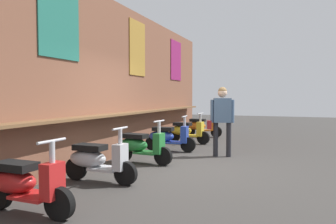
{
  "coord_description": "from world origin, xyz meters",
  "views": [
    {
      "loc": [
        -6.39,
        -2.09,
        1.49
      ],
      "look_at": [
        2.15,
        1.23,
        1.04
      ],
      "focal_mm": 34.67,
      "sensor_mm": 36.0,
      "label": 1
    }
  ],
  "objects": [
    {
      "name": "scooter_green",
      "position": [
        0.02,
        1.08,
        0.39
      ],
      "size": [
        0.49,
        1.4,
        0.97
      ],
      "rotation": [
        0.0,
        0.0,
        -1.64
      ],
      "color": "#237533",
      "rests_on": "ground_plane"
    },
    {
      "name": "market_stall_facade",
      "position": [
        -0.01,
        2.02,
        1.86
      ],
      "size": [
        13.33,
        0.61,
        3.74
      ],
      "color": "brown",
      "rests_on": "ground_plane"
    },
    {
      "name": "scooter_red",
      "position": [
        -3.3,
        1.08,
        0.39
      ],
      "size": [
        0.46,
        1.4,
        0.97
      ],
      "rotation": [
        0.0,
        0.0,
        -1.59
      ],
      "color": "red",
      "rests_on": "ground_plane"
    },
    {
      "name": "shopper_with_handbag",
      "position": [
        1.46,
        -0.44,
        1.05
      ],
      "size": [
        0.42,
        0.66,
        1.71
      ],
      "rotation": [
        0.0,
        0.0,
        3.46
      ],
      "color": "#232328",
      "rests_on": "ground_plane"
    },
    {
      "name": "scooter_silver",
      "position": [
        -1.67,
        1.08,
        0.39
      ],
      "size": [
        0.46,
        1.4,
        0.97
      ],
      "rotation": [
        0.0,
        0.0,
        -1.58
      ],
      "color": "#B2B5BA",
      "rests_on": "ground_plane"
    },
    {
      "name": "ground_plane",
      "position": [
        0.0,
        0.0,
        0.0
      ],
      "size": [
        37.33,
        37.33,
        0.0
      ],
      "primitive_type": "plane",
      "color": "#383533"
    },
    {
      "name": "scooter_orange",
      "position": [
        5.06,
        1.08,
        0.39
      ],
      "size": [
        0.46,
        1.4,
        0.97
      ],
      "rotation": [
        0.0,
        0.0,
        -1.56
      ],
      "color": "orange",
      "rests_on": "ground_plane"
    },
    {
      "name": "scooter_blue",
      "position": [
        1.7,
        1.08,
        0.39
      ],
      "size": [
        0.48,
        1.4,
        0.97
      ],
      "rotation": [
        0.0,
        0.0,
        -1.51
      ],
      "color": "#233D9E",
      "rests_on": "ground_plane"
    },
    {
      "name": "scooter_yellow",
      "position": [
        3.31,
        1.08,
        0.39
      ],
      "size": [
        0.5,
        1.4,
        0.97
      ],
      "rotation": [
        0.0,
        0.0,
        -1.65
      ],
      "color": "gold",
      "rests_on": "ground_plane"
    }
  ]
}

